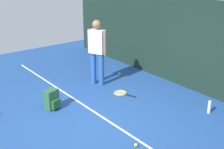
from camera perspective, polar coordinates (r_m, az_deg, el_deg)
name	(u,v)px	position (r m, az deg, el deg)	size (l,w,h in m)	color
ground_plane	(96,126)	(6.33, -2.90, -9.28)	(12.00, 12.00, 0.00)	#234C93
back_fence	(197,46)	(7.87, 15.22, 4.99)	(10.00, 0.10, 2.26)	#192D23
court_line	(108,121)	(6.49, -0.67, -8.46)	(9.00, 0.05, 0.00)	white
tennis_player	(97,49)	(8.00, -2.74, 4.73)	(0.49, 0.37, 1.70)	#2659A5
tennis_racket	(121,93)	(7.72, 1.68, -3.42)	(0.64, 0.41, 0.03)	black
backpack	(52,100)	(7.03, -10.89, -4.54)	(0.34, 0.34, 0.44)	#2D6038
tennis_ball_near_player	(136,145)	(5.70, 4.38, -12.69)	(0.07, 0.07, 0.07)	#CCE033
tennis_ball_by_fence	(120,74)	(8.91, 1.40, 0.12)	(0.07, 0.07, 0.07)	#CCE033
water_bottle	(209,107)	(7.07, 17.31, -5.65)	(0.07, 0.07, 0.28)	white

